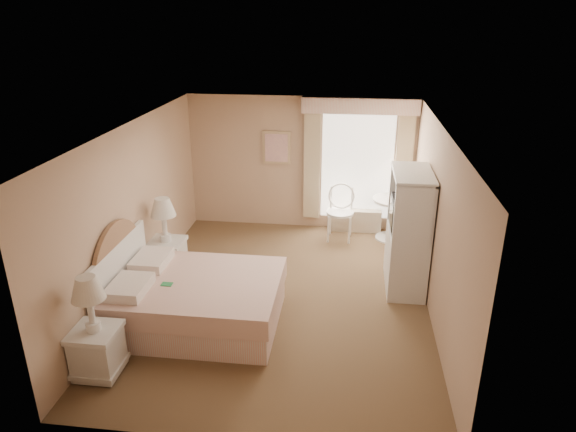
# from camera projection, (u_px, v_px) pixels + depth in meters

# --- Properties ---
(room) EXTENTS (4.21, 5.51, 2.51)m
(room) POSITION_uv_depth(u_px,v_px,m) (281.00, 218.00, 7.05)
(room) COLOR brown
(room) RESTS_ON ground
(window) EXTENTS (2.05, 0.22, 2.51)m
(window) POSITION_uv_depth(u_px,v_px,m) (357.00, 162.00, 9.34)
(window) COLOR white
(window) RESTS_ON room
(framed_art) EXTENTS (0.52, 0.04, 0.62)m
(framed_art) POSITION_uv_depth(u_px,v_px,m) (276.00, 148.00, 9.49)
(framed_art) COLOR tan
(framed_art) RESTS_ON room
(bed) EXTENTS (2.16, 1.70, 1.50)m
(bed) POSITION_uv_depth(u_px,v_px,m) (190.00, 298.00, 6.80)
(bed) COLOR #D5998A
(bed) RESTS_ON room
(nightstand_near) EXTENTS (0.51, 0.51, 1.24)m
(nightstand_near) POSITION_uv_depth(u_px,v_px,m) (96.00, 339.00, 5.77)
(nightstand_near) COLOR silver
(nightstand_near) RESTS_ON room
(nightstand_far) EXTENTS (0.54, 0.54, 1.30)m
(nightstand_far) POSITION_uv_depth(u_px,v_px,m) (167.00, 249.00, 7.92)
(nightstand_far) COLOR silver
(nightstand_far) RESTS_ON room
(round_table) EXTENTS (0.74, 0.74, 0.78)m
(round_table) POSITION_uv_depth(u_px,v_px,m) (392.00, 212.00, 9.27)
(round_table) COLOR white
(round_table) RESTS_ON room
(cafe_chair) EXTENTS (0.51, 0.51, 1.02)m
(cafe_chair) POSITION_uv_depth(u_px,v_px,m) (341.00, 207.00, 9.30)
(cafe_chair) COLOR white
(cafe_chair) RESTS_ON room
(armoire) EXTENTS (0.54, 1.09, 1.81)m
(armoire) POSITION_uv_depth(u_px,v_px,m) (408.00, 241.00, 7.57)
(armoire) COLOR silver
(armoire) RESTS_ON room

